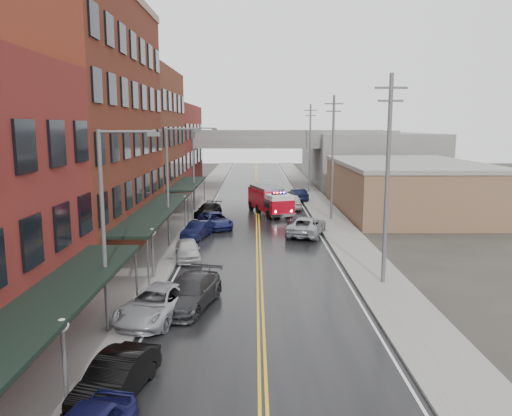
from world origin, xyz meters
name	(u,v)px	position (x,y,z in m)	size (l,w,h in m)	color
road	(258,231)	(0.00, 30.00, 0.01)	(11.00, 160.00, 0.02)	black
sidewalk_left	(175,230)	(-7.30, 30.00, 0.07)	(3.00, 160.00, 0.15)	slate
sidewalk_right	(341,230)	(7.30, 30.00, 0.07)	(3.00, 160.00, 0.15)	slate
curb_left	(194,230)	(-5.65, 30.00, 0.07)	(0.30, 160.00, 0.15)	gray
curb_right	(322,230)	(5.65, 30.00, 0.07)	(0.30, 160.00, 0.15)	gray
brick_building_b	(72,128)	(-13.30, 23.00, 9.00)	(9.00, 20.00, 18.00)	#602719
brick_building_c	(133,141)	(-13.30, 40.50, 7.50)	(9.00, 15.00, 15.00)	brown
brick_building_far	(163,148)	(-13.30, 58.00, 6.00)	(9.00, 20.00, 12.00)	maroon
tan_building	(407,189)	(16.00, 40.00, 2.50)	(14.00, 22.00, 5.00)	#835F46
right_far_block	(365,157)	(18.00, 70.00, 4.00)	(18.00, 30.00, 8.00)	slate
awning_0	(53,301)	(-7.49, 4.00, 2.99)	(2.60, 16.00, 3.09)	black
awning_1	(156,211)	(-7.49, 23.00, 2.99)	(2.60, 18.00, 3.09)	black
awning_2	(188,184)	(-7.49, 40.50, 2.99)	(2.60, 13.00, 3.09)	black
globe_lamp_0	(63,343)	(-6.40, 2.00, 2.31)	(0.44, 0.44, 3.12)	#59595B
globe_lamp_1	(152,242)	(-6.40, 16.00, 2.31)	(0.44, 0.44, 3.12)	#59595B
globe_lamp_2	(185,205)	(-6.40, 30.00, 2.31)	(0.44, 0.44, 3.12)	#59595B
street_lamp_0	(109,219)	(-6.55, 8.00, 5.19)	(2.64, 0.22, 9.00)	#59595B
street_lamp_1	(171,180)	(-6.55, 24.00, 5.19)	(2.64, 0.22, 9.00)	#59595B
street_lamp_2	(196,163)	(-6.55, 40.00, 5.19)	(2.64, 0.22, 9.00)	#59595B
utility_pole_0	(387,177)	(7.20, 15.00, 6.31)	(1.80, 0.24, 12.00)	#59595B
utility_pole_1	(333,156)	(7.20, 35.00, 6.31)	(1.80, 0.24, 12.00)	#59595B
utility_pole_2	(310,147)	(7.20, 55.00, 6.31)	(1.80, 0.24, 12.00)	#59595B
overpass	(257,147)	(0.00, 62.00, 5.99)	(40.00, 10.00, 7.50)	slate
fire_truck	(270,200)	(1.32, 38.40, 1.51)	(4.85, 8.03, 2.79)	#B20818
parked_car_left_1	(116,377)	(-5.00, 2.81, 0.71)	(1.50, 4.30, 1.42)	black
parked_car_left_2	(156,304)	(-5.00, 9.80, 0.75)	(2.48, 5.37, 1.49)	#A5A7AD
parked_car_left_3	(190,292)	(-3.60, 11.30, 0.79)	(2.20, 5.41, 1.57)	#29292C
parked_car_left_4	(187,250)	(-4.93, 20.48, 0.70)	(1.66, 4.13, 1.41)	#B7B7B7
parked_car_left_5	(198,230)	(-5.00, 27.20, 0.68)	(1.45, 4.15, 1.37)	black
parked_car_left_6	(215,220)	(-3.87, 31.28, 0.70)	(2.31, 5.02, 1.40)	#14194D
parked_car_left_7	(208,210)	(-5.00, 36.81, 0.69)	(1.93, 4.74, 1.37)	black
parked_car_right_0	(307,226)	(4.08, 28.20, 0.80)	(2.64, 5.73, 1.59)	#A0A1A8
parked_car_right_1	(299,223)	(3.60, 29.80, 0.73)	(2.03, 5.01, 1.45)	#2B2B2E
parked_car_right_2	(293,201)	(3.92, 41.80, 0.83)	(1.95, 4.85, 1.65)	#B7B7B7
parked_car_right_3	(298,195)	(5.00, 47.80, 0.75)	(1.58, 4.53, 1.49)	black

